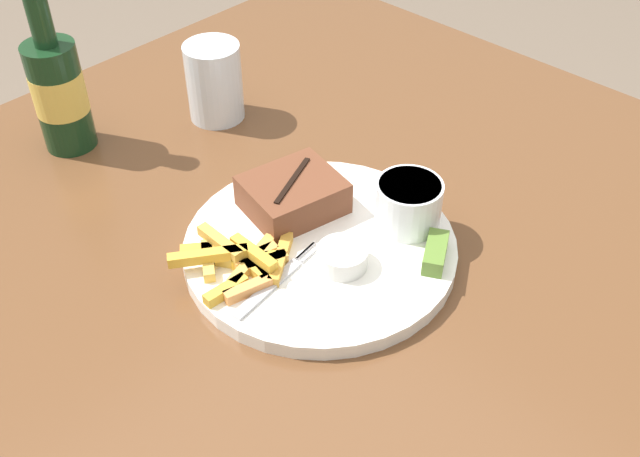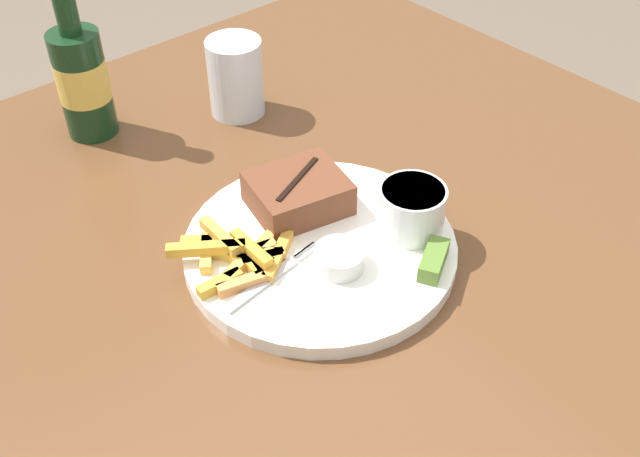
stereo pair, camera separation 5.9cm
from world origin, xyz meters
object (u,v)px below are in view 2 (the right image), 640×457
steak_portion (298,193)px  beer_bottle (82,77)px  pickle_spear (434,260)px  coleslaw_cup (412,207)px  dinner_plate (320,248)px  fork_utensil (269,279)px  drinking_glass (236,77)px  dipping_sauce_cup (339,258)px

steak_portion → beer_bottle: size_ratio=0.53×
steak_portion → pickle_spear: 0.18m
coleslaw_cup → steak_portion: bearing=122.0°
dinner_plate → pickle_spear: size_ratio=5.02×
pickle_spear → fork_utensil: 0.18m
coleslaw_cup → pickle_spear: 0.07m
dinner_plate → coleslaw_cup: coleslaw_cup is taller
coleslaw_cup → beer_bottle: size_ratio=0.32×
steak_portion → beer_bottle: (-0.09, 0.33, 0.05)m
coleslaw_cup → fork_utensil: (-0.17, 0.04, -0.03)m
drinking_glass → beer_bottle: bearing=153.5°
beer_bottle → dinner_plate: bearing=-79.8°
dipping_sauce_cup → drinking_glass: 0.36m
pickle_spear → beer_bottle: size_ratio=0.26×
beer_bottle → fork_utensil: bearing=-91.4°
steak_portion → dipping_sauce_cup: steak_portion is taller
beer_bottle → drinking_glass: 0.20m
dinner_plate → fork_utensil: bearing=-173.1°
dinner_plate → dipping_sauce_cup: 0.05m
dinner_plate → fork_utensil: 0.08m
dipping_sauce_cup → drinking_glass: size_ratio=0.51×
steak_portion → dipping_sauce_cup: (-0.03, -0.11, -0.01)m
beer_bottle → drinking_glass: beer_bottle is taller
dipping_sauce_cup → fork_utensil: 0.08m
dinner_plate → fork_utensil: (-0.08, -0.01, 0.01)m
coleslaw_cup → dinner_plate: bearing=152.1°
coleslaw_cup → drinking_glass: drinking_glass is taller
dinner_plate → fork_utensil: size_ratio=2.26×
pickle_spear → steak_portion: bearing=103.9°
coleslaw_cup → fork_utensil: coleslaw_cup is taller
beer_bottle → steak_portion: bearing=-74.3°
steak_portion → fork_utensil: size_ratio=0.91×
dinner_plate → beer_bottle: (-0.07, 0.39, 0.07)m
dinner_plate → steak_portion: bearing=71.1°
dipping_sauce_cup → beer_bottle: 0.44m
dipping_sauce_cup → drinking_glass: drinking_glass is taller
steak_portion → pickle_spear: bearing=-76.1°
fork_utensil → beer_bottle: bearing=81.8°
pickle_spear → fork_utensil: pickle_spear is taller
fork_utensil → beer_bottle: size_ratio=0.58×
coleslaw_cup → drinking_glass: size_ratio=0.70×
coleslaw_cup → dipping_sauce_cup: coleslaw_cup is taller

